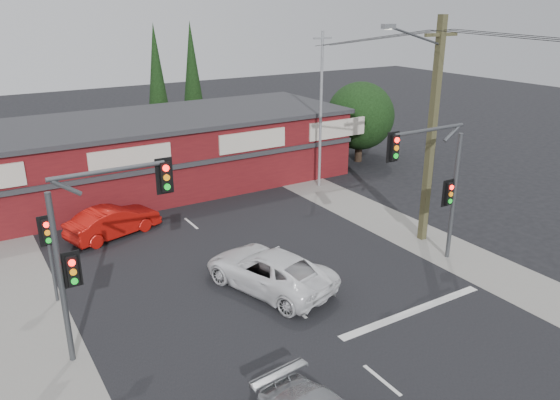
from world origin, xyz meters
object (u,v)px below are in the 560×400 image
red_sedan (113,221)px  utility_pole (430,126)px  white_suv (269,270)px  shop_building (128,156)px

red_sedan → utility_pole: bearing=-140.1°
white_suv → red_sedan: bearing=-82.5°
white_suv → utility_pole: size_ratio=0.54×
shop_building → utility_pole: bearing=-56.2°
white_suv → red_sedan: size_ratio=1.23×
white_suv → red_sedan: white_suv is taller
red_sedan → shop_building: bearing=-40.7°
red_sedan → shop_building: (2.69, 6.05, 1.40)m
white_suv → utility_pole: (8.35, 0.25, 4.64)m
white_suv → shop_building: 14.35m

